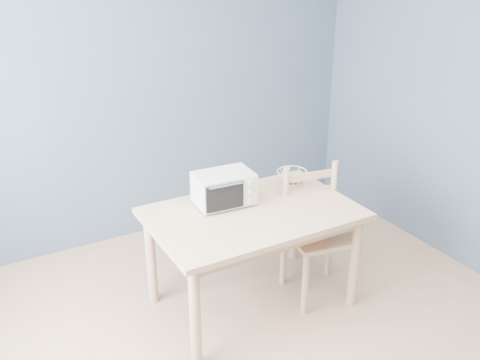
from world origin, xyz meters
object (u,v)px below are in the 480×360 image
dining_chair (317,234)px  dining_table (253,224)px  fruit_basket (291,177)px  toaster_oven (222,188)px

dining_chair → dining_table: bearing=-179.4°
dining_table → dining_chair: dining_chair is taller
fruit_basket → dining_chair: bearing=-89.3°
dining_chair → fruit_basket: bearing=101.4°
fruit_basket → dining_table: bearing=-152.6°
toaster_oven → fruit_basket: (0.62, 0.06, -0.07)m
toaster_oven → dining_chair: 0.79m
dining_table → toaster_oven: bearing=125.3°
dining_table → fruit_basket: bearing=27.4°
dining_chair → toaster_oven: bearing=166.7°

